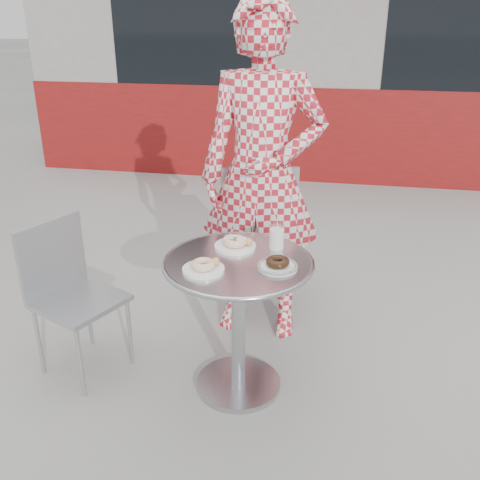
% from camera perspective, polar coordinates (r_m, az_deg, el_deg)
% --- Properties ---
extents(ground, '(60.00, 60.00, 0.00)m').
position_cam_1_polar(ground, '(2.77, -0.78, -15.76)').
color(ground, '#9E9C97').
rests_on(ground, ground).
extents(storefront, '(6.02, 4.55, 3.00)m').
position_cam_1_polar(storefront, '(7.68, 7.95, 21.32)').
color(storefront, gray).
rests_on(storefront, ground).
extents(bistro_table, '(0.70, 0.70, 0.70)m').
position_cam_1_polar(bistro_table, '(2.50, -0.18, -5.75)').
color(bistro_table, silver).
rests_on(bistro_table, ground).
extents(chair_far, '(0.52, 0.52, 0.93)m').
position_cam_1_polar(chair_far, '(3.44, 1.88, -1.74)').
color(chair_far, '#A9ABB0').
rests_on(chair_far, ground).
extents(chair_left, '(0.50, 0.50, 0.79)m').
position_cam_1_polar(chair_left, '(2.90, -16.48, -8.96)').
color(chair_left, '#A9ABB0').
rests_on(chair_left, ground).
extents(seated_person, '(0.68, 0.46, 1.84)m').
position_cam_1_polar(seated_person, '(2.89, 2.38, 6.71)').
color(seated_person, '#AF1A28').
rests_on(seated_person, ground).
extents(plate_far, '(0.20, 0.20, 0.05)m').
position_cam_1_polar(plate_far, '(2.55, -0.45, -0.38)').
color(plate_far, white).
rests_on(plate_far, bistro_table).
extents(plate_near, '(0.18, 0.18, 0.05)m').
position_cam_1_polar(plate_near, '(2.33, -3.86, -2.85)').
color(plate_near, white).
rests_on(plate_near, bistro_table).
extents(plate_checker, '(0.18, 0.18, 0.05)m').
position_cam_1_polar(plate_checker, '(2.36, 4.02, -2.65)').
color(plate_checker, white).
rests_on(plate_checker, bistro_table).
extents(milk_cup, '(0.07, 0.07, 0.12)m').
position_cam_1_polar(milk_cup, '(2.53, 3.93, 0.25)').
color(milk_cup, white).
rests_on(milk_cup, bistro_table).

